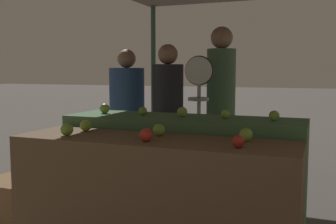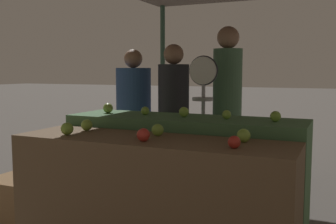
{
  "view_description": "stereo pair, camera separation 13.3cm",
  "coord_description": "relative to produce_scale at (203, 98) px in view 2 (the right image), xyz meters",
  "views": [
    {
      "loc": [
        1.05,
        -2.38,
        1.35
      ],
      "look_at": [
        -0.01,
        0.3,
        1.05
      ],
      "focal_mm": 42.0,
      "sensor_mm": 36.0,
      "label": 1
    },
    {
      "loc": [
        1.17,
        -2.33,
        1.35
      ],
      "look_at": [
        -0.01,
        0.3,
        1.05
      ],
      "focal_mm": 42.0,
      "sensor_mm": 36.0,
      "label": 2
    }
  ],
  "objects": [
    {
      "name": "person_customer_left",
      "position": [
        0.07,
        0.61,
        -0.01
      ],
      "size": [
        0.4,
        0.4,
        1.83
      ],
      "rotation": [
        0.0,
        0.0,
        2.82
      ],
      "color": "#2D2D38",
      "rests_on": "ground_plane"
    },
    {
      "name": "display_counter_back",
      "position": [
        0.06,
        -0.64,
        -0.6
      ],
      "size": [
        1.93,
        0.55,
        0.98
      ],
      "primitive_type": "cube",
      "color": "#4C7A4C",
      "rests_on": "ground_plane"
    },
    {
      "name": "apple_front_2",
      "position": [
        0.66,
        -1.34,
        -0.15
      ],
      "size": [
        0.08,
        0.08,
        0.08
      ],
      "primitive_type": "sphere",
      "color": "#AD281E",
      "rests_on": "display_counter_front"
    },
    {
      "name": "apple_front_1",
      "position": [
        0.07,
        -1.36,
        -0.15
      ],
      "size": [
        0.09,
        0.09,
        0.09
      ],
      "primitive_type": "sphere",
      "color": "#B72D23",
      "rests_on": "display_counter_front"
    },
    {
      "name": "apple_back_3",
      "position": [
        0.41,
        -0.63,
        -0.07
      ],
      "size": [
        0.07,
        0.07,
        0.07
      ],
      "primitive_type": "sphere",
      "color": "#84AD3D",
      "rests_on": "display_counter_back"
    },
    {
      "name": "apple_front_3",
      "position": [
        -0.54,
        -1.12,
        -0.15
      ],
      "size": [
        0.09,
        0.09,
        0.09
      ],
      "primitive_type": "sphere",
      "color": "#84AD3D",
      "rests_on": "display_counter_front"
    },
    {
      "name": "apple_front_5",
      "position": [
        0.66,
        -1.12,
        -0.15
      ],
      "size": [
        0.09,
        0.09,
        0.09
      ],
      "primitive_type": "sphere",
      "color": "#84AD3D",
      "rests_on": "display_counter_front"
    },
    {
      "name": "apple_back_0",
      "position": [
        -0.67,
        -0.63,
        -0.07
      ],
      "size": [
        0.09,
        0.09,
        0.09
      ],
      "primitive_type": "sphere",
      "color": "#8EB247",
      "rests_on": "display_counter_back"
    },
    {
      "name": "person_vendor_at_scale",
      "position": [
        -0.44,
        0.31,
        -0.14
      ],
      "size": [
        0.42,
        0.42,
        1.63
      ],
      "rotation": [
        0.0,
        0.0,
        2.84
      ],
      "color": "#2D2D38",
      "rests_on": "ground_plane"
    },
    {
      "name": "apple_front_4",
      "position": [
        0.06,
        -1.13,
        -0.15
      ],
      "size": [
        0.09,
        0.09,
        0.09
      ],
      "primitive_type": "sphere",
      "color": "#7AA338",
      "rests_on": "display_counter_front"
    },
    {
      "name": "apple_back_2",
      "position": [
        0.06,
        -0.64,
        -0.07
      ],
      "size": [
        0.08,
        0.08,
        0.08
      ],
      "primitive_type": "sphere",
      "color": "#84AD3D",
      "rests_on": "display_counter_back"
    },
    {
      "name": "apple_back_4",
      "position": [
        0.78,
        -0.63,
        -0.07
      ],
      "size": [
        0.08,
        0.08,
        0.08
      ],
      "primitive_type": "sphere",
      "color": "#7AA338",
      "rests_on": "display_counter_back"
    },
    {
      "name": "apple_back_1",
      "position": [
        -0.3,
        -0.63,
        -0.07
      ],
      "size": [
        0.07,
        0.07,
        0.07
      ],
      "primitive_type": "sphere",
      "color": "#7AA338",
      "rests_on": "display_counter_back"
    },
    {
      "name": "wooden_crate_side",
      "position": [
        -1.39,
        -1.03,
        -0.88
      ],
      "size": [
        0.41,
        0.41,
        0.41
      ],
      "primitive_type": "cube",
      "color": "olive",
      "rests_on": "ground_plane"
    },
    {
      "name": "display_counter_front",
      "position": [
        0.06,
        -1.24,
        -0.64
      ],
      "size": [
        1.93,
        0.55,
        0.9
      ],
      "primitive_type": "cube",
      "color": "brown",
      "rests_on": "ground_plane"
    },
    {
      "name": "produce_scale",
      "position": [
        0.0,
        0.0,
        0.0
      ],
      "size": [
        0.28,
        0.2,
        1.5
      ],
      "color": "#99999E",
      "rests_on": "ground_plane"
    },
    {
      "name": "apple_front_0",
      "position": [
        -0.55,
        -1.35,
        -0.15
      ],
      "size": [
        0.09,
        0.09,
        0.09
      ],
      "primitive_type": "sphere",
      "color": "#7AA338",
      "rests_on": "display_counter_front"
    },
    {
      "name": "person_customer_right",
      "position": [
        -0.96,
        0.37,
        -0.18
      ],
      "size": [
        0.44,
        0.44,
        1.59
      ],
      "rotation": [
        0.0,
        0.0,
        3.03
      ],
      "color": "#2D2D38",
      "rests_on": "ground_plane"
    }
  ]
}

